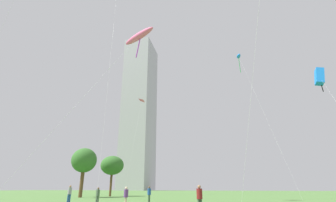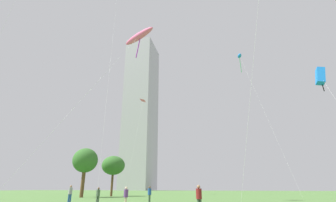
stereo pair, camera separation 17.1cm
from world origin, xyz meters
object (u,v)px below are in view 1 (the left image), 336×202
(person_standing_5, at_px, (70,193))
(distant_highrise_0, at_px, (139,111))
(kite_flying_0, at_px, (139,36))
(kite_flying_2, at_px, (239,56))
(person_standing_2, at_px, (126,195))
(kite_flying_1, at_px, (142,101))
(person_standing_4, at_px, (149,193))
(person_standing_3, at_px, (200,196))
(park_tree_0, at_px, (84,161))
(kite_flying_6, at_px, (319,77))
(park_tree_1, at_px, (112,166))
(person_standing_1, at_px, (98,195))

(person_standing_5, xyz_separation_m, distant_highrise_0, (-46.42, 129.42, 51.89))
(kite_flying_0, relative_size, kite_flying_2, 0.60)
(person_standing_2, relative_size, kite_flying_1, 0.07)
(person_standing_4, bearing_deg, person_standing_3, 41.96)
(park_tree_0, bearing_deg, kite_flying_0, -46.62)
(kite_flying_2, relative_size, distant_highrise_0, 0.26)
(person_standing_3, height_order, kite_flying_6, kite_flying_6)
(kite_flying_2, distance_m, park_tree_1, 33.95)
(person_standing_2, distance_m, kite_flying_2, 38.39)
(person_standing_1, distance_m, kite_flying_1, 40.86)
(person_standing_2, distance_m, park_tree_1, 29.99)
(person_standing_3, distance_m, person_standing_4, 11.53)
(person_standing_3, distance_m, person_standing_5, 16.94)
(kite_flying_6, bearing_deg, person_standing_3, -135.49)
(person_standing_5, height_order, kite_flying_0, kite_flying_0)
(kite_flying_0, height_order, distant_highrise_0, distant_highrise_0)
(kite_flying_6, distance_m, distant_highrise_0, 149.65)
(person_standing_3, height_order, park_tree_1, park_tree_1)
(person_standing_5, bearing_deg, kite_flying_2, 1.05)
(person_standing_4, relative_size, person_standing_5, 0.94)
(kite_flying_1, distance_m, kite_flying_6, 42.33)
(person_standing_5, bearing_deg, person_standing_2, -72.33)
(person_standing_4, xyz_separation_m, park_tree_0, (-16.71, 11.82, 5.11))
(kite_flying_6, height_order, park_tree_1, kite_flying_6)
(kite_flying_1, bearing_deg, park_tree_1, -100.24)
(person_standing_4, height_order, kite_flying_2, kite_flying_2)
(park_tree_0, bearing_deg, person_standing_2, -47.28)
(person_standing_3, bearing_deg, person_standing_4, -84.90)
(kite_flying_1, xyz_separation_m, kite_flying_2, (24.80, -9.38, 4.13))
(person_standing_3, bearing_deg, person_standing_1, -55.67)
(person_standing_1, relative_size, kite_flying_6, 0.10)
(person_standing_5, relative_size, kite_flying_1, 0.08)
(park_tree_0, bearing_deg, kite_flying_1, 77.72)
(person_standing_5, relative_size, kite_flying_6, 0.12)
(person_standing_3, distance_m, park_tree_1, 35.77)
(person_standing_4, distance_m, distant_highrise_0, 147.98)
(person_standing_3, xyz_separation_m, kite_flying_1, (-19.99, 37.84, 21.76))
(kite_flying_0, distance_m, kite_flying_2, 30.07)
(kite_flying_2, xyz_separation_m, distant_highrise_0, (-66.66, 107.96, 26.05))
(person_standing_1, height_order, person_standing_5, person_standing_5)
(person_standing_2, height_order, person_standing_4, person_standing_4)
(kite_flying_6, bearing_deg, person_standing_1, -160.81)
(person_standing_1, bearing_deg, kite_flying_2, -126.64)
(park_tree_0, bearing_deg, kite_flying_2, 14.64)
(person_standing_2, height_order, kite_flying_1, kite_flying_1)
(person_standing_2, relative_size, kite_flying_0, 0.10)
(person_standing_3, bearing_deg, kite_flying_1, -94.04)
(person_standing_1, bearing_deg, kite_flying_6, -164.73)
(person_standing_2, distance_m, person_standing_5, 9.88)
(kite_flying_2, xyz_separation_m, park_tree_1, (-26.58, -0.49, -21.11))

